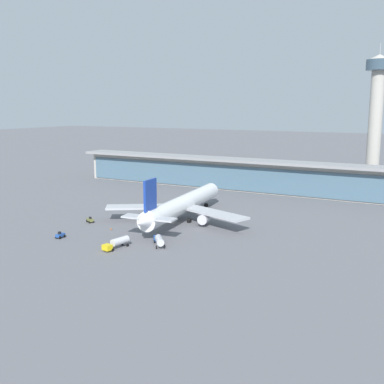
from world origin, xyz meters
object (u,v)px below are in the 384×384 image
airliner_on_stand (182,205)px  control_tower (376,110)px  service_truck_under_wing_yellow (117,242)px  service_truck_mid_apron_olive (90,220)px  service_truck_near_nose_blue (60,235)px  service_truck_by_tail_blue (159,240)px  safety_cone_alpha (111,229)px

airliner_on_stand → control_tower: size_ratio=0.99×
service_truck_under_wing_yellow → service_truck_mid_apron_olive: size_ratio=2.67×
service_truck_near_nose_blue → service_truck_mid_apron_olive: same height
service_truck_near_nose_blue → service_truck_by_tail_blue: bearing=14.2°
airliner_on_stand → service_truck_mid_apron_olive: (-26.54, -17.55, -4.84)m
service_truck_mid_apron_olive → safety_cone_alpha: service_truck_mid_apron_olive is taller
service_truck_under_wing_yellow → service_truck_mid_apron_olive: service_truck_under_wing_yellow is taller
service_truck_by_tail_blue → control_tower: (38.59, 134.39, 35.79)m
service_truck_near_nose_blue → service_truck_under_wing_yellow: service_truck_under_wing_yellow is taller
service_truck_by_tail_blue → service_truck_under_wing_yellow: bearing=-138.8°
airliner_on_stand → service_truck_by_tail_blue: size_ratio=8.44×
airliner_on_stand → service_truck_mid_apron_olive: bearing=-146.5°
service_truck_mid_apron_olive → control_tower: (74.19, 122.84, 36.62)m
control_tower → service_truck_by_tail_blue: bearing=-106.0°
safety_cone_alpha → service_truck_near_nose_blue: bearing=-116.0°
airliner_on_stand → service_truck_under_wing_yellow: size_ratio=7.70×
service_truck_by_tail_blue → safety_cone_alpha: 24.44m
service_truck_mid_apron_olive → control_tower: size_ratio=0.05×
service_truck_by_tail_blue → safety_cone_alpha: size_ratio=11.53×
service_truck_near_nose_blue → control_tower: size_ratio=0.04×
airliner_on_stand → safety_cone_alpha: bearing=-123.2°
service_truck_by_tail_blue → control_tower: 144.33m
service_truck_near_nose_blue → service_truck_under_wing_yellow: 21.71m
airliner_on_stand → service_truck_under_wing_yellow: (0.10, -36.96, -4.01)m
service_truck_near_nose_blue → service_truck_mid_apron_olive: 19.95m
airliner_on_stand → service_truck_near_nose_blue: 43.00m
service_truck_near_nose_blue → service_truck_by_tail_blue: size_ratio=0.36×
service_truck_under_wing_yellow → control_tower: (47.55, 142.24, 35.79)m
service_truck_near_nose_blue → control_tower: (69.24, 142.16, 36.62)m
airliner_on_stand → safety_cone_alpha: airliner_on_stand is taller
control_tower → safety_cone_alpha: size_ratio=98.11×
service_truck_near_nose_blue → service_truck_under_wing_yellow: size_ratio=0.33×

